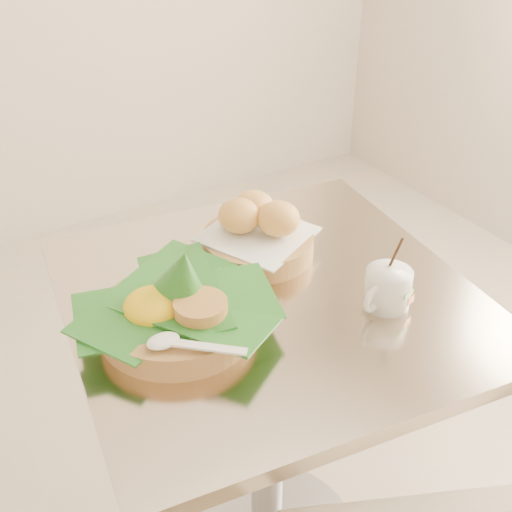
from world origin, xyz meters
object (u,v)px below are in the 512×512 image
bread_basket (258,232)px  coffee_mug (387,288)px  cafe_table (268,383)px  rice_basket (177,307)px

bread_basket → coffee_mug: coffee_mug is taller
cafe_table → rice_basket: size_ratio=2.37×
cafe_table → rice_basket: (-0.18, -0.01, 0.26)m
rice_basket → bread_basket: (0.23, 0.14, 0.00)m
rice_basket → coffee_mug: 0.36m
bread_basket → coffee_mug: size_ratio=1.78×
cafe_table → rice_basket: rice_basket is taller
coffee_mug → rice_basket: bearing=159.6°
bread_basket → coffee_mug: 0.28m
cafe_table → bread_basket: 0.30m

